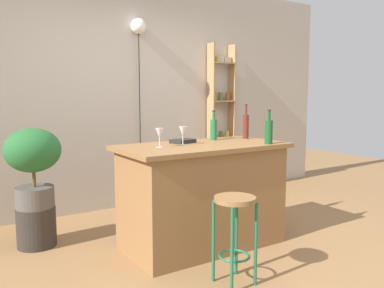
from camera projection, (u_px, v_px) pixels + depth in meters
ground at (222, 255)px, 3.51m from camera, size 12.00×12.00×0.00m
back_wall at (126, 93)px, 4.96m from camera, size 6.40×0.10×2.80m
kitchen_counter at (202, 195)px, 3.70m from camera, size 1.52×0.78×0.94m
bar_stool at (235, 220)px, 2.95m from camera, size 0.30×0.30×0.66m
spice_shelf at (221, 118)px, 5.61m from camera, size 0.38×0.16×2.06m
plant_stool at (36, 227)px, 3.72m from camera, size 0.35×0.35×0.37m
potted_plant at (33, 160)px, 3.64m from camera, size 0.50×0.45×0.72m
bottle_vinegar at (246, 126)px, 4.09m from camera, size 0.06×0.06×0.35m
bottle_soda_blue at (214, 129)px, 3.97m from camera, size 0.07×0.07×0.29m
bottle_spirits_clear at (269, 131)px, 3.66m from camera, size 0.07×0.07×0.31m
wine_glass_left at (213, 127)px, 4.09m from camera, size 0.07×0.07×0.16m
wine_glass_center at (183, 132)px, 3.59m from camera, size 0.07×0.07×0.16m
wine_glass_right at (160, 134)px, 3.42m from camera, size 0.07×0.07×0.16m
cookbook at (183, 141)px, 3.74m from camera, size 0.24×0.20×0.03m
pendant_globe_light at (139, 31)px, 4.84m from camera, size 0.19×0.19×2.29m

